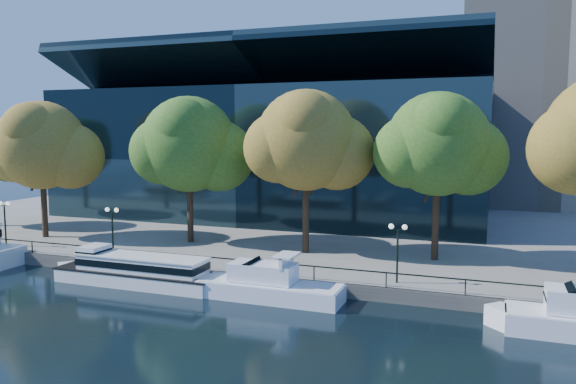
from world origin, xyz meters
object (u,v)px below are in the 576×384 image
at_px(cruiser_near, 264,284).
at_px(lamp_1, 112,220).
at_px(tour_boat, 133,269).
at_px(tree_2, 190,146).
at_px(lamp_2, 398,239).
at_px(tree_1, 42,147).
at_px(lamp_0, 5,213).
at_px(tree_4, 440,146).
at_px(tree_3, 308,142).

bearing_deg(cruiser_near, lamp_1, 166.79).
bearing_deg(cruiser_near, tour_boat, -180.00).
distance_m(tree_2, lamp_2, 22.17).
bearing_deg(cruiser_near, tree_1, 162.72).
xyz_separation_m(tour_boat, tree_2, (-1.31, 10.85, 8.71)).
bearing_deg(tour_boat, tree_2, 96.88).
bearing_deg(lamp_0, tree_2, 26.68).
height_order(tour_boat, lamp_0, lamp_0).
relative_size(lamp_0, lamp_1, 1.00).
relative_size(tree_1, lamp_1, 3.25).
relative_size(tree_2, lamp_1, 3.32).
relative_size(tree_2, lamp_2, 3.32).
distance_m(cruiser_near, lamp_1, 15.56).
bearing_deg(lamp_2, lamp_1, 180.00).
height_order(tree_1, lamp_1, tree_1).
distance_m(tour_boat, lamp_1, 6.32).
height_order(lamp_1, lamp_2, same).
bearing_deg(lamp_1, tour_boat, -38.21).
xyz_separation_m(tree_1, lamp_0, (-0.12, -4.68, -5.71)).
xyz_separation_m(tour_boat, cruiser_near, (10.43, 0.00, -0.14)).
bearing_deg(lamp_0, cruiser_near, -7.54).
relative_size(tree_4, lamp_1, 3.30).
distance_m(tree_1, tree_2, 14.77).
relative_size(tour_boat, lamp_2, 3.47).
bearing_deg(tree_1, cruiser_near, -17.28).
height_order(tour_boat, tree_3, tree_3).
relative_size(tree_3, tree_4, 1.03).
xyz_separation_m(tree_1, tree_2, (14.53, 2.68, 0.15)).
xyz_separation_m(tour_boat, lamp_0, (-15.96, 3.49, 2.85)).
xyz_separation_m(tree_1, tree_3, (25.95, 2.11, 0.60)).
bearing_deg(tree_3, tour_boat, -134.51).
relative_size(tree_3, lamp_0, 3.40).
bearing_deg(lamp_0, tour_boat, -12.34).
height_order(tour_boat, lamp_2, lamp_2).
xyz_separation_m(tree_2, lamp_0, (-14.65, -7.36, -5.86)).
height_order(tree_4, lamp_2, tree_4).
height_order(cruiser_near, tree_3, tree_3).
bearing_deg(tree_1, lamp_0, -91.52).
height_order(lamp_0, lamp_1, same).
relative_size(cruiser_near, tree_1, 0.84).
bearing_deg(tree_1, tree_2, 10.46).
relative_size(tour_boat, tree_3, 1.02).
bearing_deg(lamp_0, lamp_2, 0.00).
bearing_deg(tree_4, tour_boat, -151.22).
height_order(tree_1, tree_3, tree_3).
distance_m(tour_boat, cruiser_near, 10.43).
distance_m(cruiser_near, tree_2, 18.28).
distance_m(tree_2, lamp_0, 17.41).
xyz_separation_m(tree_1, lamp_2, (34.59, -4.68, -5.71)).
relative_size(cruiser_near, lamp_1, 2.72).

